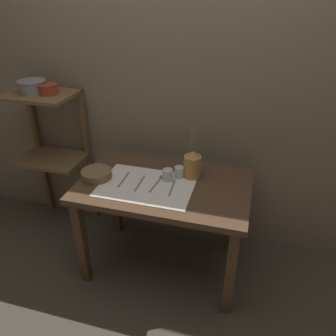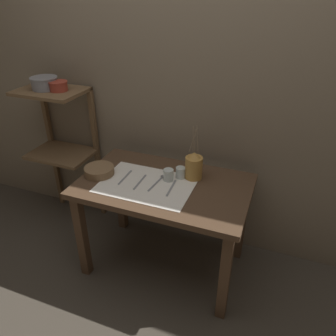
% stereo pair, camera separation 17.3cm
% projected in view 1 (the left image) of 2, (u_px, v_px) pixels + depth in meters
% --- Properties ---
extents(ground_plane, '(12.00, 12.00, 0.00)m').
position_uv_depth(ground_plane, '(164.00, 263.00, 2.45)').
color(ground_plane, '#473F35').
extents(stone_wall_back, '(7.00, 0.06, 2.40)m').
position_uv_depth(stone_wall_back, '(181.00, 89.00, 2.24)').
color(stone_wall_back, '#7A6B56').
rests_on(stone_wall_back, ground_plane).
extents(wooden_table, '(1.10, 0.68, 0.70)m').
position_uv_depth(wooden_table, '(164.00, 197.00, 2.16)').
color(wooden_table, '#4C3523').
rests_on(wooden_table, ground_plane).
extents(wooden_shelf_unit, '(0.49, 0.35, 1.16)m').
position_uv_depth(wooden_shelf_unit, '(51.00, 136.00, 2.50)').
color(wooden_shelf_unit, brown).
rests_on(wooden_shelf_unit, ground_plane).
extents(linen_cloth, '(0.59, 0.42, 0.00)m').
position_uv_depth(linen_cloth, '(147.00, 185.00, 2.09)').
color(linen_cloth, white).
rests_on(linen_cloth, wooden_table).
extents(pitcher_with_flowers, '(0.11, 0.11, 0.37)m').
position_uv_depth(pitcher_with_flowers, '(192.00, 165.00, 2.14)').
color(pitcher_with_flowers, '#B7843D').
rests_on(pitcher_with_flowers, wooden_table).
extents(wooden_bowl, '(0.20, 0.20, 0.05)m').
position_uv_depth(wooden_bowl, '(97.00, 174.00, 2.15)').
color(wooden_bowl, brown).
rests_on(wooden_bowl, wooden_table).
extents(glass_tumbler_near, '(0.07, 0.07, 0.08)m').
position_uv_depth(glass_tumbler_near, '(168.00, 175.00, 2.12)').
color(glass_tumbler_near, silver).
rests_on(glass_tumbler_near, wooden_table).
extents(glass_tumbler_far, '(0.06, 0.06, 0.07)m').
position_uv_depth(glass_tumbler_far, '(179.00, 172.00, 2.16)').
color(glass_tumbler_far, silver).
rests_on(glass_tumbler_far, wooden_table).
extents(fork_inner, '(0.01, 0.19, 0.00)m').
position_uv_depth(fork_inner, '(124.00, 179.00, 2.14)').
color(fork_inner, gray).
rests_on(fork_inner, wooden_table).
extents(knife_center, '(0.01, 0.19, 0.00)m').
position_uv_depth(knife_center, '(140.00, 183.00, 2.10)').
color(knife_center, gray).
rests_on(knife_center, wooden_table).
extents(spoon_inner, '(0.04, 0.20, 0.02)m').
position_uv_depth(spoon_inner, '(159.00, 180.00, 2.13)').
color(spoon_inner, gray).
rests_on(spoon_inner, wooden_table).
extents(fork_outer, '(0.02, 0.19, 0.00)m').
position_uv_depth(fork_outer, '(172.00, 188.00, 2.05)').
color(fork_outer, gray).
rests_on(fork_outer, wooden_table).
extents(metal_pot_large, '(0.19, 0.19, 0.09)m').
position_uv_depth(metal_pot_large, '(33.00, 86.00, 2.28)').
color(metal_pot_large, gray).
rests_on(metal_pot_large, wooden_shelf_unit).
extents(metal_pot_small, '(0.13, 0.13, 0.07)m').
position_uv_depth(metal_pot_small, '(48.00, 89.00, 2.26)').
color(metal_pot_small, '#9E3828').
rests_on(metal_pot_small, wooden_shelf_unit).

